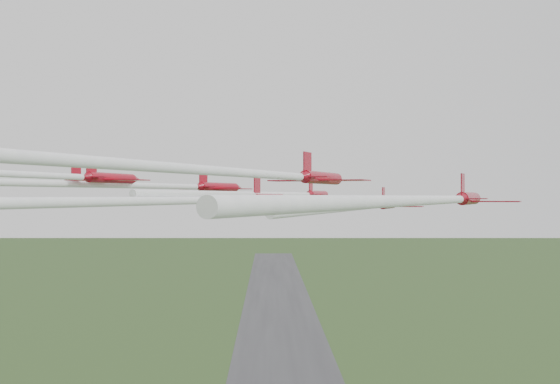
{
  "coord_description": "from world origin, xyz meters",
  "views": [
    {
      "loc": [
        -5.57,
        -80.14,
        59.84
      ],
      "look_at": [
        -4.15,
        3.03,
        60.32
      ],
      "focal_mm": 45.0,
      "sensor_mm": 36.0,
      "label": 1
    }
  ],
  "objects_px": {
    "jet_lead": "(288,194)",
    "jet_row3_left": "(2,178)",
    "jet_row4_left": "(11,174)",
    "jet_row3_mid": "(216,200)",
    "jet_row2_left": "(133,185)",
    "jet_row3_right": "(445,199)",
    "jet_row4_right": "(266,174)",
    "jet_row2_right": "(371,206)"
  },
  "relations": [
    {
      "from": "jet_row3_mid",
      "to": "jet_lead",
      "type": "bearing_deg",
      "value": 90.27
    },
    {
      "from": "jet_row2_left",
      "to": "jet_row4_left",
      "type": "xyz_separation_m",
      "value": [
        -5.77,
        -19.16,
        0.59
      ]
    },
    {
      "from": "jet_row4_left",
      "to": "jet_row3_mid",
      "type": "bearing_deg",
      "value": 48.63
    },
    {
      "from": "jet_lead",
      "to": "jet_row4_left",
      "type": "bearing_deg",
      "value": -107.46
    },
    {
      "from": "jet_row2_left",
      "to": "jet_row3_left",
      "type": "xyz_separation_m",
      "value": [
        -13.1,
        -1.38,
        0.71
      ]
    },
    {
      "from": "jet_lead",
      "to": "jet_row2_left",
      "type": "xyz_separation_m",
      "value": [
        -16.66,
        -11.65,
        0.94
      ]
    },
    {
      "from": "jet_lead",
      "to": "jet_row3_left",
      "type": "distance_m",
      "value": 32.53
    },
    {
      "from": "jet_lead",
      "to": "jet_row4_left",
      "type": "distance_m",
      "value": 38.14
    },
    {
      "from": "jet_row2_left",
      "to": "jet_row4_right",
      "type": "bearing_deg",
      "value": -32.85
    },
    {
      "from": "jet_lead",
      "to": "jet_row3_right",
      "type": "xyz_separation_m",
      "value": [
        11.41,
        -31.18,
        -0.47
      ]
    },
    {
      "from": "jet_row4_right",
      "to": "jet_row2_right",
      "type": "bearing_deg",
      "value": 86.76
    },
    {
      "from": "jet_lead",
      "to": "jet_row3_right",
      "type": "bearing_deg",
      "value": -51.32
    },
    {
      "from": "jet_row3_mid",
      "to": "jet_row3_right",
      "type": "relative_size",
      "value": 1.07
    },
    {
      "from": "jet_row3_left",
      "to": "jet_row4_left",
      "type": "xyz_separation_m",
      "value": [
        7.33,
        -17.78,
        -0.11
      ]
    },
    {
      "from": "jet_row4_left",
      "to": "jet_row4_right",
      "type": "bearing_deg",
      "value": 9.53
    },
    {
      "from": "jet_lead",
      "to": "jet_row3_left",
      "type": "relative_size",
      "value": 0.99
    },
    {
      "from": "jet_row2_left",
      "to": "jet_row3_left",
      "type": "distance_m",
      "value": 13.19
    },
    {
      "from": "jet_row3_left",
      "to": "jet_row4_left",
      "type": "distance_m",
      "value": 19.23
    },
    {
      "from": "jet_row3_right",
      "to": "jet_row4_left",
      "type": "xyz_separation_m",
      "value": [
        -33.83,
        0.36,
        2.0
      ]
    },
    {
      "from": "jet_row2_left",
      "to": "jet_row3_left",
      "type": "relative_size",
      "value": 1.13
    },
    {
      "from": "jet_row3_mid",
      "to": "jet_row2_left",
      "type": "bearing_deg",
      "value": 150.32
    },
    {
      "from": "jet_row2_left",
      "to": "jet_row2_right",
      "type": "distance_m",
      "value": 25.1
    },
    {
      "from": "jet_row4_left",
      "to": "jet_lead",
      "type": "bearing_deg",
      "value": 73.07
    },
    {
      "from": "jet_row2_left",
      "to": "jet_row3_right",
      "type": "xyz_separation_m",
      "value": [
        28.06,
        -19.52,
        -1.4
      ]
    },
    {
      "from": "jet_row3_mid",
      "to": "jet_row3_right",
      "type": "xyz_separation_m",
      "value": [
        18.54,
        -9.02,
        0.09
      ]
    },
    {
      "from": "jet_row3_left",
      "to": "jet_row3_right",
      "type": "height_order",
      "value": "jet_row3_left"
    },
    {
      "from": "jet_row4_left",
      "to": "jet_row4_right",
      "type": "relative_size",
      "value": 1.09
    },
    {
      "from": "jet_row3_left",
      "to": "jet_row3_mid",
      "type": "distance_m",
      "value": 24.49
    },
    {
      "from": "jet_row2_right",
      "to": "jet_row2_left",
      "type": "bearing_deg",
      "value": -164.13
    },
    {
      "from": "jet_lead",
      "to": "jet_row2_left",
      "type": "height_order",
      "value": "jet_row2_left"
    },
    {
      "from": "jet_lead",
      "to": "jet_row2_left",
      "type": "bearing_deg",
      "value": -126.44
    },
    {
      "from": "jet_row2_left",
      "to": "jet_row3_mid",
      "type": "relative_size",
      "value": 1.07
    },
    {
      "from": "jet_row4_left",
      "to": "jet_row2_left",
      "type": "bearing_deg",
      "value": 92.36
    },
    {
      "from": "jet_row3_left",
      "to": "jet_lead",
      "type": "bearing_deg",
      "value": 46.22
    },
    {
      "from": "jet_row3_right",
      "to": "jet_row3_left",
      "type": "bearing_deg",
      "value": 179.5
    },
    {
      "from": "jet_row3_mid",
      "to": "jet_row3_right",
      "type": "bearing_deg",
      "value": -7.85
    },
    {
      "from": "jet_row2_left",
      "to": "jet_row3_mid",
      "type": "height_order",
      "value": "jet_row2_left"
    },
    {
      "from": "jet_row4_right",
      "to": "jet_row3_mid",
      "type": "bearing_deg",
      "value": 134.37
    },
    {
      "from": "jet_row4_left",
      "to": "jet_row4_right",
      "type": "xyz_separation_m",
      "value": [
        19.9,
        -3.36,
        -0.13
      ]
    },
    {
      "from": "jet_row3_mid",
      "to": "jet_row4_right",
      "type": "relative_size",
      "value": 1.2
    },
    {
      "from": "jet_row4_right",
      "to": "jet_lead",
      "type": "bearing_deg",
      "value": 109.21
    },
    {
      "from": "jet_row3_mid",
      "to": "jet_row3_right",
      "type": "distance_m",
      "value": 20.61
    }
  ]
}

